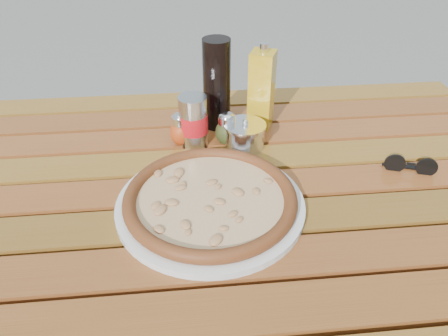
{
  "coord_description": "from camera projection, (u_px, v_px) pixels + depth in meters",
  "views": [
    {
      "loc": [
        -0.07,
        -0.71,
        1.3
      ],
      "look_at": [
        0.0,
        0.02,
        0.78
      ],
      "focal_mm": 35.0,
      "sensor_mm": 36.0,
      "label": 1
    }
  ],
  "objects": [
    {
      "name": "table",
      "position": [
        225.0,
        213.0,
        0.94
      ],
      "size": [
        1.4,
        0.9,
        0.75
      ],
      "color": "#36220C",
      "rests_on": "ground"
    },
    {
      "name": "olive_oil_cruet",
      "position": [
        261.0,
        90.0,
        1.05
      ],
      "size": [
        0.07,
        0.07,
        0.21
      ],
      "rotation": [
        0.0,
        0.0,
        -0.41
      ],
      "color": "gold",
      "rests_on": "table"
    },
    {
      "name": "pizza",
      "position": [
        210.0,
        198.0,
        0.83
      ],
      "size": [
        0.35,
        0.35,
        0.03
      ],
      "rotation": [
        0.0,
        0.0,
        -0.06
      ],
      "color": "beige",
      "rests_on": "plate"
    },
    {
      "name": "sunglasses",
      "position": [
        410.0,
        166.0,
        0.93
      ],
      "size": [
        0.11,
        0.05,
        0.04
      ],
      "rotation": [
        0.0,
        0.0,
        -0.33
      ],
      "color": "black",
      "rests_on": "table"
    },
    {
      "name": "pepper_shaker",
      "position": [
        181.0,
        129.0,
        1.01
      ],
      "size": [
        0.07,
        0.07,
        0.08
      ],
      "rotation": [
        0.0,
        0.0,
        0.27
      ],
      "color": "#C24316",
      "rests_on": "table"
    },
    {
      "name": "plate",
      "position": [
        210.0,
        205.0,
        0.83
      ],
      "size": [
        0.41,
        0.41,
        0.01
      ],
      "primitive_type": "cylinder",
      "rotation": [
        0.0,
        0.0,
        0.16
      ],
      "color": "silver",
      "rests_on": "table"
    },
    {
      "name": "dark_bottle",
      "position": [
        217.0,
        84.0,
        1.04
      ],
      "size": [
        0.07,
        0.07,
        0.22
      ],
      "primitive_type": "cylinder",
      "rotation": [
        0.0,
        0.0,
        0.15
      ],
      "color": "black",
      "rests_on": "table"
    },
    {
      "name": "oregano_shaker",
      "position": [
        227.0,
        129.0,
        1.01
      ],
      "size": [
        0.07,
        0.07,
        0.08
      ],
      "rotation": [
        0.0,
        0.0,
        0.3
      ],
      "color": "#3A411A",
      "rests_on": "table"
    },
    {
      "name": "parmesan_tin",
      "position": [
        245.0,
        135.0,
        1.0
      ],
      "size": [
        0.12,
        0.12,
        0.07
      ],
      "rotation": [
        0.0,
        0.0,
        -0.26
      ],
      "color": "silver",
      "rests_on": "table"
    },
    {
      "name": "soda_can",
      "position": [
        193.0,
        121.0,
        1.0
      ],
      "size": [
        0.09,
        0.09,
        0.12
      ],
      "rotation": [
        0.0,
        0.0,
        -0.35
      ],
      "color": "#BCBCC1",
      "rests_on": "table"
    }
  ]
}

